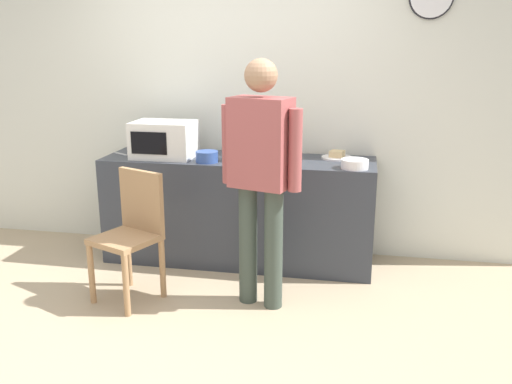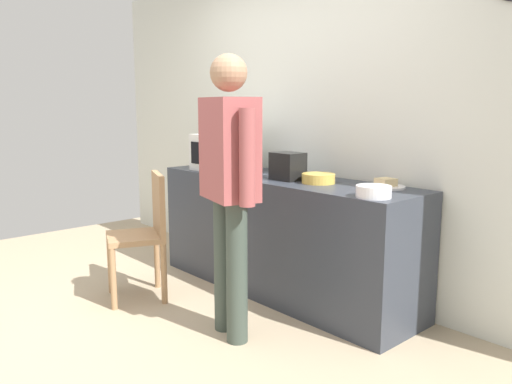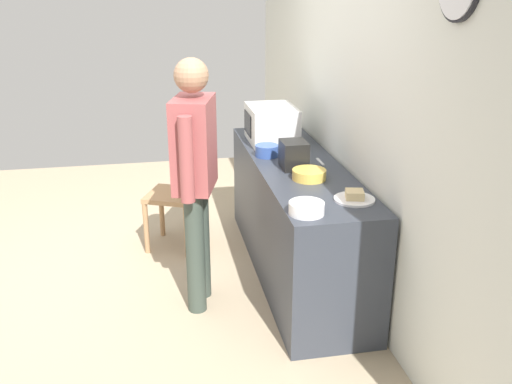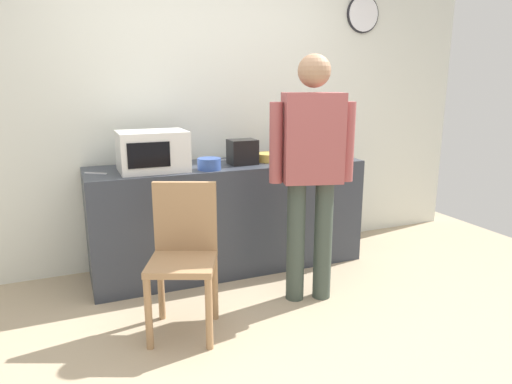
{
  "view_description": "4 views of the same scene",
  "coord_description": "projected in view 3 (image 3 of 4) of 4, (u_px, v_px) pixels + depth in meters",
  "views": [
    {
      "loc": [
        1.1,
        -3.12,
        1.83
      ],
      "look_at": [
        0.32,
        0.86,
        0.71
      ],
      "focal_mm": 38.38,
      "sensor_mm": 36.0,
      "label": 1
    },
    {
      "loc": [
        2.8,
        -1.47,
        1.43
      ],
      "look_at": [
        0.13,
        0.92,
        0.82
      ],
      "focal_mm": 35.71,
      "sensor_mm": 36.0,
      "label": 2
    },
    {
      "loc": [
        4.01,
        0.17,
        2.18
      ],
      "look_at": [
        0.41,
        0.85,
        0.81
      ],
      "focal_mm": 39.87,
      "sensor_mm": 36.0,
      "label": 3
    },
    {
      "loc": [
        -1.12,
        -2.28,
        1.55
      ],
      "look_at": [
        0.19,
        0.84,
        0.73
      ],
      "focal_mm": 32.15,
      "sensor_mm": 36.0,
      "label": 4
    }
  ],
  "objects": [
    {
      "name": "fork_utensil",
      "position": [
        266.0,
        129.0,
        5.17
      ],
      "size": [
        0.15,
        0.11,
        0.01
      ],
      "primitive_type": "cube",
      "rotation": [
        0.0,
        0.0,
        2.58
      ],
      "color": "silver",
      "rests_on": "kitchen_counter"
    },
    {
      "name": "wooden_chair",
      "position": [
        180.0,
        190.0,
        4.76
      ],
      "size": [
        0.52,
        0.52,
        0.94
      ],
      "color": "#A87F56",
      "rests_on": "ground_plane"
    },
    {
      "name": "toaster",
      "position": [
        294.0,
        155.0,
        4.09
      ],
      "size": [
        0.22,
        0.18,
        0.2
      ],
      "primitive_type": "cube",
      "color": "black",
      "rests_on": "kitchen_counter"
    },
    {
      "name": "microwave",
      "position": [
        272.0,
        124.0,
        4.73
      ],
      "size": [
        0.5,
        0.39,
        0.3
      ],
      "color": "silver",
      "rests_on": "kitchen_counter"
    },
    {
      "name": "sandwich_plate",
      "position": [
        354.0,
        197.0,
        3.51
      ],
      "size": [
        0.25,
        0.25,
        0.07
      ],
      "color": "white",
      "rests_on": "kitchen_counter"
    },
    {
      "name": "salad_bowl",
      "position": [
        309.0,
        174.0,
        3.88
      ],
      "size": [
        0.23,
        0.23,
        0.07
      ],
      "primitive_type": "cylinder",
      "color": "gold",
      "rests_on": "kitchen_counter"
    },
    {
      "name": "ground_plane",
      "position": [
        139.0,
        277.0,
        4.42
      ],
      "size": [
        6.0,
        6.0,
        0.0
      ],
      "primitive_type": "plane",
      "color": "tan"
    },
    {
      "name": "back_wall",
      "position": [
        345.0,
        104.0,
        4.24
      ],
      "size": [
        5.4,
        0.13,
        2.6
      ],
      "color": "silver",
      "rests_on": "ground_plane"
    },
    {
      "name": "kitchen_counter",
      "position": [
        296.0,
        218.0,
        4.39
      ],
      "size": [
        2.25,
        0.62,
        0.89
      ],
      "primitive_type": "cube",
      "color": "#333842",
      "rests_on": "ground_plane"
    },
    {
      "name": "person_standing",
      "position": [
        195.0,
        168.0,
        3.74
      ],
      "size": [
        0.57,
        0.34,
        1.73
      ],
      "color": "#39453D",
      "rests_on": "ground_plane"
    },
    {
      "name": "mixing_bowl",
      "position": [
        307.0,
        208.0,
        3.3
      ],
      "size": [
        0.21,
        0.21,
        0.07
      ],
      "primitive_type": "cylinder",
      "color": "white",
      "rests_on": "kitchen_counter"
    },
    {
      "name": "cereal_bowl",
      "position": [
        267.0,
        151.0,
        4.38
      ],
      "size": [
        0.18,
        0.18,
        0.09
      ],
      "primitive_type": "cylinder",
      "color": "#33519E",
      "rests_on": "kitchen_counter"
    },
    {
      "name": "spoon_utensil",
      "position": [
        320.0,
        162.0,
        4.25
      ],
      "size": [
        0.17,
        0.02,
        0.01
      ],
      "primitive_type": "cube",
      "rotation": [
        0.0,
        0.0,
        3.13
      ],
      "color": "silver",
      "rests_on": "kitchen_counter"
    }
  ]
}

